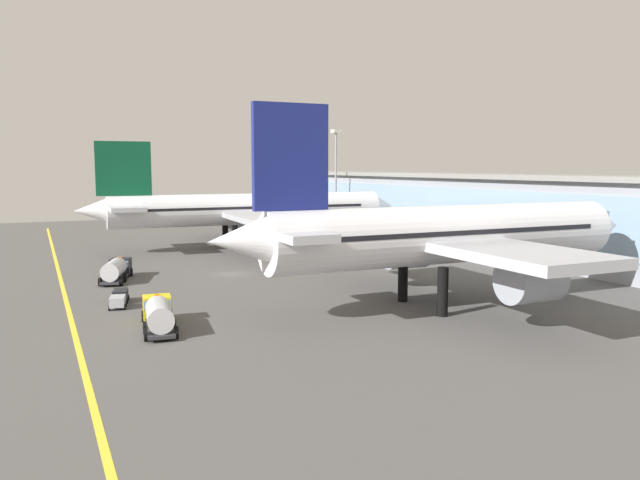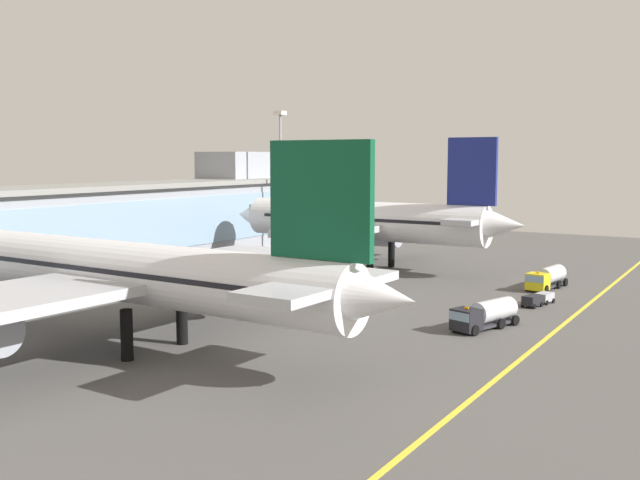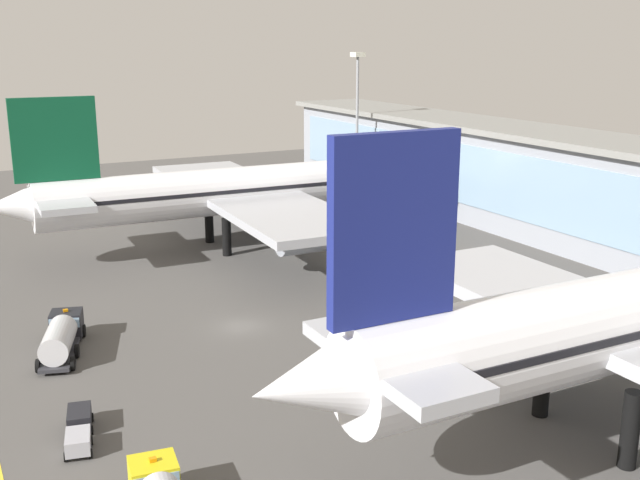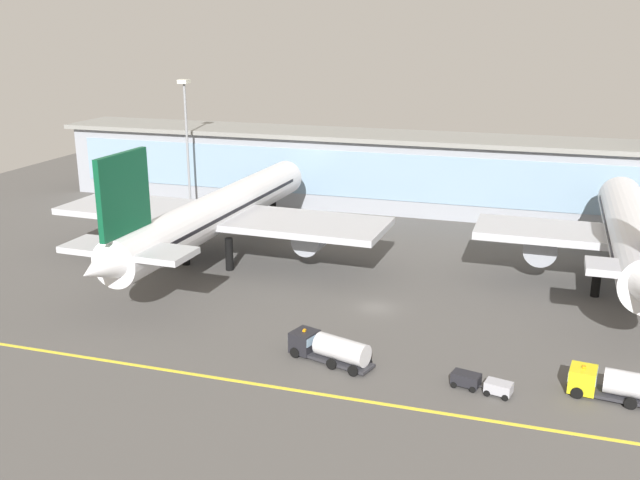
{
  "view_description": "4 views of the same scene",
  "coord_description": "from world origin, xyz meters",
  "px_view_note": "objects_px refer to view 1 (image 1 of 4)",
  "views": [
    {
      "loc": [
        82.25,
        -24.75,
        14.87
      ],
      "look_at": [
        9.83,
        9.0,
        5.37
      ],
      "focal_mm": 34.56,
      "sensor_mm": 36.0,
      "label": 1
    },
    {
      "loc": [
        -74.81,
        -39.86,
        17.87
      ],
      "look_at": [
        9.74,
        11.56,
        6.7
      ],
      "focal_mm": 41.32,
      "sensor_mm": 36.0,
      "label": 2
    },
    {
      "loc": [
        60.2,
        -23.71,
        25.08
      ],
      "look_at": [
        -4.5,
        10.47,
        5.76
      ],
      "focal_mm": 42.53,
      "sensor_mm": 36.0,
      "label": 3
    },
    {
      "loc": [
        17.43,
        -77.96,
        32.64
      ],
      "look_at": [
        -8.89,
        5.58,
        6.11
      ],
      "focal_mm": 39.97,
      "sensor_mm": 36.0,
      "label": 4
    }
  ],
  "objects_px": {
    "airliner_near_left": "(248,210)",
    "airliner_near_right": "(447,236)",
    "service_truck_far": "(116,269)",
    "apron_light_mast_centre": "(336,165)",
    "fuel_tanker_truck": "(159,313)",
    "baggage_tug_near": "(119,298)"
  },
  "relations": [
    {
      "from": "airliner_near_right",
      "to": "baggage_tug_near",
      "type": "bearing_deg",
      "value": 155.12
    },
    {
      "from": "airliner_near_right",
      "to": "apron_light_mast_centre",
      "type": "height_order",
      "value": "apron_light_mast_centre"
    },
    {
      "from": "airliner_near_right",
      "to": "service_truck_far",
      "type": "xyz_separation_m",
      "value": [
        -30.44,
        -30.27,
        -6.09
      ]
    },
    {
      "from": "baggage_tug_near",
      "to": "service_truck_far",
      "type": "distance_m",
      "value": 15.38
    },
    {
      "from": "service_truck_far",
      "to": "airliner_near_left",
      "type": "bearing_deg",
      "value": -29.54
    },
    {
      "from": "airliner_near_left",
      "to": "service_truck_far",
      "type": "bearing_deg",
      "value": -134.91
    },
    {
      "from": "airliner_near_left",
      "to": "service_truck_far",
      "type": "relative_size",
      "value": 6.43
    },
    {
      "from": "airliner_near_left",
      "to": "apron_light_mast_centre",
      "type": "distance_m",
      "value": 34.24
    },
    {
      "from": "fuel_tanker_truck",
      "to": "airliner_near_left",
      "type": "bearing_deg",
      "value": -19.19
    },
    {
      "from": "apron_light_mast_centre",
      "to": "airliner_near_right",
      "type": "bearing_deg",
      "value": -17.66
    },
    {
      "from": "airliner_near_right",
      "to": "baggage_tug_near",
      "type": "height_order",
      "value": "airliner_near_right"
    },
    {
      "from": "baggage_tug_near",
      "to": "airliner_near_left",
      "type": "bearing_deg",
      "value": -22.69
    },
    {
      "from": "airliner_near_right",
      "to": "apron_light_mast_centre",
      "type": "relative_size",
      "value": 2.2
    },
    {
      "from": "baggage_tug_near",
      "to": "fuel_tanker_truck",
      "type": "bearing_deg",
      "value": -157.81
    },
    {
      "from": "airliner_near_left",
      "to": "airliner_near_right",
      "type": "xyz_separation_m",
      "value": [
        54.91,
        3.91,
        0.61
      ]
    },
    {
      "from": "fuel_tanker_truck",
      "to": "service_truck_far",
      "type": "height_order",
      "value": "same"
    },
    {
      "from": "apron_light_mast_centre",
      "to": "fuel_tanker_truck",
      "type": "bearing_deg",
      "value": -37.08
    },
    {
      "from": "fuel_tanker_truck",
      "to": "service_truck_far",
      "type": "xyz_separation_m",
      "value": [
        -27.16,
        -0.49,
        0.0
      ]
    },
    {
      "from": "fuel_tanker_truck",
      "to": "baggage_tug_near",
      "type": "relative_size",
      "value": 1.6
    },
    {
      "from": "airliner_near_right",
      "to": "fuel_tanker_truck",
      "type": "bearing_deg",
      "value": 174.3
    },
    {
      "from": "airliner_near_left",
      "to": "airliner_near_right",
      "type": "height_order",
      "value": "airliner_near_right"
    },
    {
      "from": "airliner_near_left",
      "to": "apron_light_mast_centre",
      "type": "bearing_deg",
      "value": 36.75
    }
  ]
}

